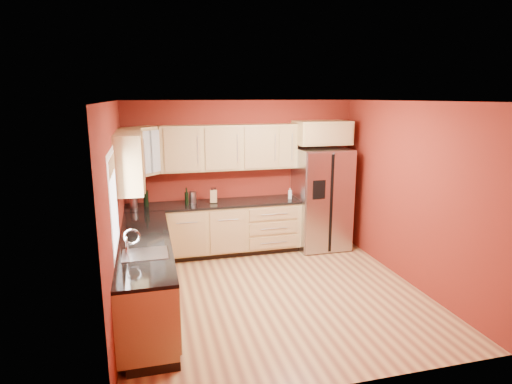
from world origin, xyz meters
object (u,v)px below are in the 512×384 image
wine_bottle_a (146,195)px  soap_dispenser (290,193)px  canister_left (193,197)px  refrigerator (321,199)px  knife_block (214,196)px

wine_bottle_a → soap_dispenser: wine_bottle_a is taller
canister_left → wine_bottle_a: 0.76m
refrigerator → wine_bottle_a: 3.02m
canister_left → soap_dispenser: canister_left is taller
refrigerator → soap_dispenser: refrigerator is taller
canister_left → knife_block: size_ratio=0.92×
soap_dispenser → refrigerator: bearing=-1.2°
refrigerator → knife_block: 1.92m
canister_left → knife_block: bearing=-6.6°
knife_block → soap_dispenser: (1.33, -0.06, -0.01)m
wine_bottle_a → knife_block: bearing=-1.3°
knife_block → soap_dispenser: size_ratio=1.12×
refrigerator → canister_left: refrigerator is taller
canister_left → refrigerator: bearing=-2.9°
refrigerator → knife_block: (-1.91, 0.08, 0.14)m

